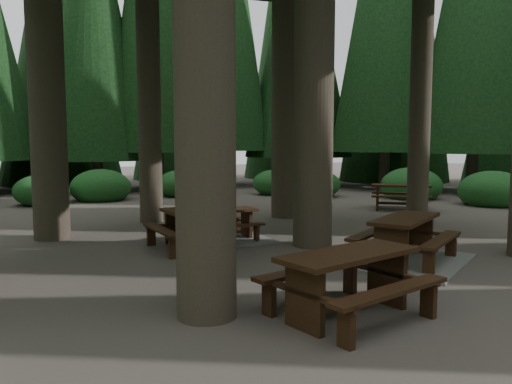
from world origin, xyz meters
name	(u,v)px	position (x,y,z in m)	size (l,w,h in m)	color
ground	(284,251)	(0.00, 0.00, 0.00)	(80.00, 80.00, 0.00)	#524A43
picnic_table_a	(405,246)	(1.53, -1.84, 0.30)	(3.18, 3.02, 0.84)	gray
picnic_table_b	(189,224)	(-1.70, 1.03, 0.51)	(1.53, 1.86, 0.78)	black
picnic_table_c	(220,230)	(-0.80, 1.57, 0.24)	(2.15, 1.79, 0.72)	gray
picnic_table_d	(401,193)	(6.72, 4.03, 0.55)	(2.44, 2.39, 0.82)	black
picnic_table_e	(349,274)	(-1.18, -3.79, 0.56)	(2.23, 1.94, 0.84)	black
shrub_ring	(296,224)	(0.70, 0.75, 0.40)	(23.86, 24.64, 1.49)	#1E571E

